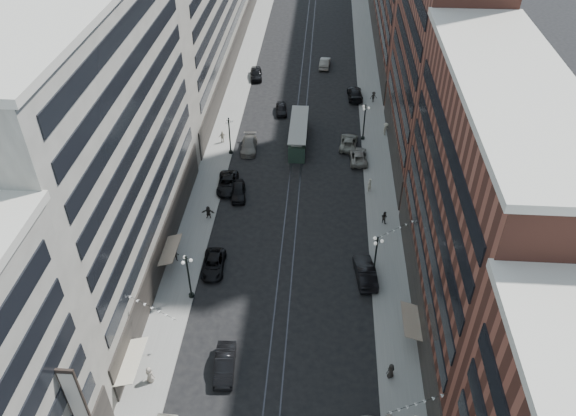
% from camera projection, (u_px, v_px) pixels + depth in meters
% --- Properties ---
extents(ground, '(220.00, 220.00, 0.00)m').
position_uv_depth(ground, '(299.00, 138.00, 81.35)').
color(ground, black).
rests_on(ground, ground).
extents(sidewalk_west, '(4.00, 180.00, 0.15)m').
position_uv_depth(sidewalk_west, '(234.00, 103.00, 89.75)').
color(sidewalk_west, gray).
rests_on(sidewalk_west, ground).
extents(sidewalk_east, '(4.00, 180.00, 0.15)m').
position_uv_depth(sidewalk_east, '(372.00, 107.00, 88.60)').
color(sidewalk_east, gray).
rests_on(sidewalk_east, ground).
extents(rail_west, '(0.12, 180.00, 0.02)m').
position_uv_depth(rail_west, '(298.00, 105.00, 89.25)').
color(rail_west, '#2D2D33').
rests_on(rail_west, ground).
extents(rail_east, '(0.12, 180.00, 0.02)m').
position_uv_depth(rail_east, '(306.00, 105.00, 89.18)').
color(rail_east, '#2D2D33').
rests_on(rail_east, ground).
extents(building_west_mid, '(8.00, 36.00, 28.00)m').
position_uv_depth(building_west_mid, '(104.00, 150.00, 52.39)').
color(building_west_mid, '#A29D8F').
rests_on(building_west_mid, ground).
extents(building_east_mid, '(8.00, 30.00, 24.00)m').
position_uv_depth(building_east_mid, '(480.00, 215.00, 47.90)').
color(building_east_mid, brown).
rests_on(building_east_mid, ground).
extents(building_east_tower, '(8.00, 26.00, 42.00)m').
position_uv_depth(building_east_tower, '(447.00, 2.00, 64.40)').
color(building_east_tower, brown).
rests_on(building_east_tower, ground).
extents(lamppost_sw_far, '(1.03, 1.14, 5.52)m').
position_uv_depth(lamppost_sw_far, '(189.00, 275.00, 54.75)').
color(lamppost_sw_far, black).
rests_on(lamppost_sw_far, sidewalk_west).
extents(lamppost_sw_mid, '(1.03, 1.14, 5.52)m').
position_uv_depth(lamppost_sw_mid, '(230.00, 135.00, 76.00)').
color(lamppost_sw_mid, black).
rests_on(lamppost_sw_mid, sidewalk_west).
extents(lamppost_se_far, '(1.03, 1.14, 5.52)m').
position_uv_depth(lamppost_se_far, '(376.00, 256.00, 56.93)').
color(lamppost_se_far, black).
rests_on(lamppost_se_far, sidewalk_east).
extents(lamppost_se_mid, '(1.03, 1.14, 5.52)m').
position_uv_depth(lamppost_se_mid, '(364.00, 121.00, 78.97)').
color(lamppost_se_mid, black).
rests_on(lamppost_se_mid, sidewalk_east).
extents(streetcar, '(2.43, 10.99, 3.04)m').
position_uv_depth(streetcar, '(298.00, 134.00, 79.38)').
color(streetcar, '#263C2F').
rests_on(streetcar, ground).
extents(car_2, '(2.46, 4.99, 1.36)m').
position_uv_depth(car_2, '(213.00, 264.00, 59.47)').
color(car_2, black).
rests_on(car_2, ground).
extents(car_5, '(1.97, 4.88, 1.57)m').
position_uv_depth(car_5, '(225.00, 364.00, 49.31)').
color(car_5, black).
rests_on(car_5, ground).
extents(pedestrian_1, '(0.97, 0.75, 1.75)m').
position_uv_depth(pedestrian_1, '(150.00, 375.00, 48.19)').
color(pedestrian_1, gray).
rests_on(pedestrian_1, sidewalk_west).
extents(pedestrian_2, '(0.87, 0.61, 1.62)m').
position_uv_depth(pedestrian_2, '(175.00, 255.00, 60.14)').
color(pedestrian_2, black).
rests_on(pedestrian_2, sidewalk_west).
extents(car_7, '(2.69, 5.41, 1.47)m').
position_uv_depth(car_7, '(228.00, 183.00, 71.07)').
color(car_7, black).
rests_on(car_7, ground).
extents(car_8, '(2.33, 5.26, 1.50)m').
position_uv_depth(car_8, '(249.00, 145.00, 78.28)').
color(car_8, '#68645C').
rests_on(car_8, ground).
extents(car_9, '(2.54, 5.07, 1.66)m').
position_uv_depth(car_9, '(256.00, 74.00, 96.60)').
color(car_9, black).
rests_on(car_9, ground).
extents(car_10, '(2.56, 5.55, 1.76)m').
position_uv_depth(car_10, '(365.00, 272.00, 58.25)').
color(car_10, black).
rests_on(car_10, ground).
extents(car_11, '(2.82, 5.31, 1.42)m').
position_uv_depth(car_11, '(349.00, 142.00, 79.03)').
color(car_11, slate).
rests_on(car_11, ground).
extents(car_12, '(2.63, 5.71, 1.62)m').
position_uv_depth(car_12, '(355.00, 93.00, 90.74)').
color(car_12, black).
rests_on(car_12, ground).
extents(car_13, '(2.06, 4.21, 1.38)m').
position_uv_depth(car_13, '(281.00, 109.00, 86.80)').
color(car_13, black).
rests_on(car_13, ground).
extents(car_14, '(2.04, 4.95, 1.59)m').
position_uv_depth(car_14, '(325.00, 63.00, 100.27)').
color(car_14, slate).
rests_on(car_14, ground).
extents(pedestrian_5, '(1.52, 0.45, 1.63)m').
position_uv_depth(pedestrian_5, '(208.00, 212.00, 66.03)').
color(pedestrian_5, black).
rests_on(pedestrian_5, sidewalk_west).
extents(pedestrian_6, '(1.11, 0.81, 1.73)m').
position_uv_depth(pedestrian_6, '(222.00, 137.00, 79.56)').
color(pedestrian_6, '#ACA58E').
rests_on(pedestrian_6, sidewalk_west).
extents(pedestrian_7, '(0.87, 0.79, 1.58)m').
position_uv_depth(pedestrian_7, '(384.00, 217.00, 65.34)').
color(pedestrian_7, black).
rests_on(pedestrian_7, sidewalk_east).
extents(pedestrian_8, '(0.79, 0.79, 1.85)m').
position_uv_depth(pedestrian_8, '(369.00, 185.00, 70.20)').
color(pedestrian_8, beige).
rests_on(pedestrian_8, sidewalk_east).
extents(pedestrian_9, '(1.21, 0.80, 1.74)m').
position_uv_depth(pedestrian_9, '(373.00, 97.00, 89.33)').
color(pedestrian_9, black).
rests_on(pedestrian_9, sidewalk_east).
extents(car_extra_0, '(2.34, 4.62, 1.51)m').
position_uv_depth(car_extra_0, '(238.00, 191.00, 69.66)').
color(car_extra_0, black).
rests_on(car_extra_0, ground).
extents(car_extra_1, '(2.48, 5.10, 1.40)m').
position_uv_depth(car_extra_1, '(358.00, 156.00, 76.15)').
color(car_extra_1, gray).
rests_on(car_extra_1, ground).
extents(pedestrian_extra_0, '(1.07, 1.33, 1.92)m').
position_uv_depth(pedestrian_extra_0, '(386.00, 129.00, 81.14)').
color(pedestrian_extra_0, beige).
rests_on(pedestrian_extra_0, sidewalk_east).
extents(pedestrian_extra_1, '(0.90, 0.75, 1.61)m').
position_uv_depth(pedestrian_extra_1, '(391.00, 371.00, 48.57)').
color(pedestrian_extra_1, black).
rests_on(pedestrian_extra_1, sidewalk_east).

